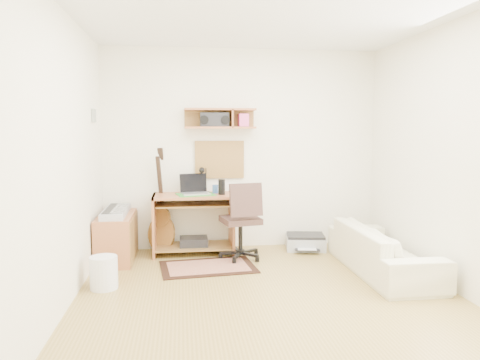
{
  "coord_description": "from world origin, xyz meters",
  "views": [
    {
      "loc": [
        -0.8,
        -3.96,
        1.55
      ],
      "look_at": [
        -0.15,
        1.05,
        1.0
      ],
      "focal_mm": 34.15,
      "sensor_mm": 36.0,
      "label": 1
    }
  ],
  "objects": [
    {
      "name": "floor",
      "position": [
        0.0,
        0.0,
        -0.01
      ],
      "size": [
        3.6,
        4.0,
        0.01
      ],
      "primitive_type": "cube",
      "color": "#A78945",
      "rests_on": "ground"
    },
    {
      "name": "ceiling",
      "position": [
        0.0,
        0.0,
        2.6
      ],
      "size": [
        3.6,
        4.0,
        0.01
      ],
      "primitive_type": "cube",
      "color": "white",
      "rests_on": "ground"
    },
    {
      "name": "back_wall",
      "position": [
        0.0,
        2.0,
        1.3
      ],
      "size": [
        3.6,
        0.01,
        2.6
      ],
      "primitive_type": "cube",
      "color": "white",
      "rests_on": "ground"
    },
    {
      "name": "left_wall",
      "position": [
        -1.8,
        0.0,
        1.3
      ],
      "size": [
        0.01,
        4.0,
        2.6
      ],
      "primitive_type": "cube",
      "color": "white",
      "rests_on": "ground"
    },
    {
      "name": "right_wall",
      "position": [
        1.8,
        0.0,
        1.3
      ],
      "size": [
        0.01,
        4.0,
        2.6
      ],
      "primitive_type": "cube",
      "color": "white",
      "rests_on": "ground"
    },
    {
      "name": "wall_shelf",
      "position": [
        -0.3,
        1.88,
        1.7
      ],
      "size": [
        0.9,
        0.25,
        0.26
      ],
      "primitive_type": "cube",
      "color": "#B2683E",
      "rests_on": "back_wall"
    },
    {
      "name": "cork_board",
      "position": [
        -0.3,
        1.98,
        1.17
      ],
      "size": [
        0.64,
        0.03,
        0.49
      ],
      "primitive_type": "cube",
      "color": "tan",
      "rests_on": "back_wall"
    },
    {
      "name": "wall_photo",
      "position": [
        -1.79,
        1.5,
        1.72
      ],
      "size": [
        0.02,
        0.2,
        0.15
      ],
      "primitive_type": "cube",
      "color": "#4C8CBF",
      "rests_on": "left_wall"
    },
    {
      "name": "desk",
      "position": [
        -0.66,
        1.73,
        0.38
      ],
      "size": [
        1.0,
        0.55,
        0.75
      ],
      "primitive_type": null,
      "color": "#B2683E",
      "rests_on": "floor"
    },
    {
      "name": "laptop",
      "position": [
        -0.63,
        1.71,
        0.88
      ],
      "size": [
        0.4,
        0.4,
        0.26
      ],
      "primitive_type": null,
      "rotation": [
        0.0,
        0.0,
        0.21
      ],
      "color": "silver",
      "rests_on": "desk"
    },
    {
      "name": "speaker",
      "position": [
        -0.3,
        1.68,
        0.84
      ],
      "size": [
        0.09,
        0.09,
        0.19
      ],
      "primitive_type": "cylinder",
      "color": "black",
      "rests_on": "desk"
    },
    {
      "name": "desk_lamp",
      "position": [
        -0.49,
        1.87,
        0.92
      ],
      "size": [
        0.11,
        0.11,
        0.33
      ],
      "primitive_type": null,
      "color": "black",
      "rests_on": "desk"
    },
    {
      "name": "pencil_cup",
      "position": [
        -0.37,
        1.83,
        0.8
      ],
      "size": [
        0.07,
        0.07,
        0.11
      ],
      "primitive_type": "cylinder",
      "color": "#335B99",
      "rests_on": "desk"
    },
    {
      "name": "boombox",
      "position": [
        -0.37,
        1.87,
        1.68
      ],
      "size": [
        0.36,
        0.16,
        0.18
      ],
      "primitive_type": "cube",
      "color": "black",
      "rests_on": "wall_shelf"
    },
    {
      "name": "rug",
      "position": [
        -0.51,
        1.09,
        0.01
      ],
      "size": [
        1.12,
        0.81,
        0.01
      ],
      "primitive_type": "cube",
      "rotation": [
        0.0,
        0.0,
        0.1
      ],
      "color": "tan",
      "rests_on": "floor"
    },
    {
      "name": "task_chair",
      "position": [
        -0.1,
        1.4,
        0.48
      ],
      "size": [
        0.57,
        0.57,
        0.95
      ],
      "primitive_type": null,
      "rotation": [
        0.0,
        0.0,
        0.2
      ],
      "color": "#3D2924",
      "rests_on": "floor"
    },
    {
      "name": "cabinet",
      "position": [
        -1.58,
        1.55,
        0.28
      ],
      "size": [
        0.4,
        0.9,
        0.55
      ],
      "primitive_type": "cube",
      "color": "#B2683E",
      "rests_on": "floor"
    },
    {
      "name": "music_keyboard",
      "position": [
        -1.58,
        1.55,
        0.59
      ],
      "size": [
        0.26,
        0.83,
        0.07
      ],
      "primitive_type": "cube",
      "color": "#B2B5BA",
      "rests_on": "cabinet"
    },
    {
      "name": "guitar",
      "position": [
        -1.06,
        1.86,
        0.67
      ],
      "size": [
        0.42,
        0.34,
        1.34
      ],
      "primitive_type": null,
      "rotation": [
        0.0,
        0.0,
        -0.4
      ],
      "color": "#A16D31",
      "rests_on": "floor"
    },
    {
      "name": "waste_basket",
      "position": [
        -1.57,
        0.53,
        0.16
      ],
      "size": [
        0.35,
        0.35,
        0.32
      ],
      "primitive_type": "cylinder",
      "rotation": [
        0.0,
        0.0,
        -0.41
      ],
      "color": "white",
      "rests_on": "floor"
    },
    {
      "name": "printer",
      "position": [
        0.8,
        1.73,
        0.09
      ],
      "size": [
        0.55,
        0.46,
        0.19
      ],
      "primitive_type": "cube",
      "rotation": [
        0.0,
        0.0,
        -0.17
      ],
      "color": "#A5A8AA",
      "rests_on": "floor"
    },
    {
      "name": "sofa",
      "position": [
        1.38,
        0.68,
        0.34
      ],
      "size": [
        0.5,
        1.72,
        0.67
      ],
      "primitive_type": "imported",
      "rotation": [
        0.0,
        0.0,
        1.57
      ],
      "color": "beige",
      "rests_on": "floor"
    }
  ]
}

